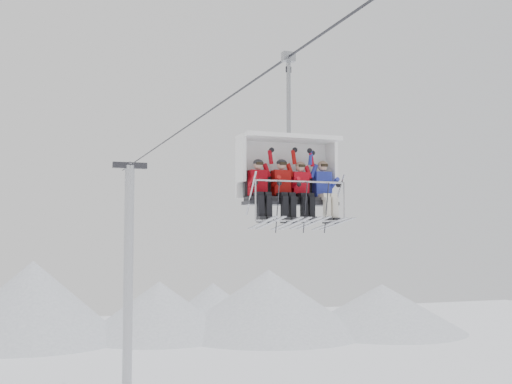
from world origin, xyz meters
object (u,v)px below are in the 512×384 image
object	(u,v)px
skier_center_right	(302,189)
skier_far_right	(324,189)
lift_tower_right	(128,294)
chairlift_carrier	(287,169)
skier_center_left	(283,188)
skier_far_left	(260,188)

from	to	relation	value
skier_center_right	skier_far_right	xyz separation A→B (m)	(0.57, 0.01, 0.02)
skier_far_right	skier_center_right	bearing A→B (deg)	-179.47
lift_tower_right	skier_far_right	distance (m)	24.84
chairlift_carrier	skier_center_right	xyz separation A→B (m)	(0.24, -0.31, -0.48)
skier_center_left	skier_far_right	bearing A→B (deg)	0.00
skier_far_left	skier_center_right	xyz separation A→B (m)	(1.03, -0.00, -0.01)
skier_far_right	skier_far_left	bearing A→B (deg)	-179.89
lift_tower_right	skier_center_right	bearing A→B (deg)	-89.43
chairlift_carrier	skier_far_right	xyz separation A→B (m)	(0.82, -0.30, -0.46)
chairlift_carrier	skier_far_left	size ratio (longest dim) A/B	2.36
lift_tower_right	skier_center_right	world-z (taller)	lift_tower_right
chairlift_carrier	skier_center_left	bearing A→B (deg)	-126.01
skier_far_left	skier_center_right	world-z (taller)	skier_far_left
skier_far_right	chairlift_carrier	bearing A→B (deg)	159.53
skier_center_left	skier_center_right	distance (m)	0.47
skier_center_left	skier_center_right	world-z (taller)	skier_center_left
skier_center_right	chairlift_carrier	bearing A→B (deg)	128.22
skier_far_left	skier_center_left	size ratio (longest dim) A/B	1.00
skier_center_left	skier_far_right	xyz separation A→B (m)	(1.04, 0.00, 0.00)
lift_tower_right	skier_center_right	distance (m)	24.83
chairlift_carrier	skier_far_left	xyz separation A→B (m)	(-0.79, -0.31, -0.47)
skier_far_left	skier_center_left	bearing A→B (deg)	0.30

